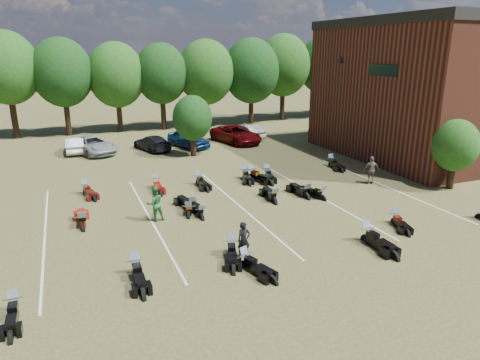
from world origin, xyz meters
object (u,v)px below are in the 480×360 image
person_grey (371,170)px  motorcycle_0 (16,313)px  motorcycle_7 (84,230)px  person_black (244,240)px  motorcycle_14 (86,194)px  motorcycle_3 (245,268)px  person_green (155,204)px  car_4 (188,139)px

person_grey → motorcycle_0: person_grey is taller
person_grey → motorcycle_7: (-17.71, -0.72, -0.93)m
person_black → motorcycle_14: (-5.65, 11.33, -0.80)m
person_grey → motorcycle_14: 18.00m
motorcycle_0 → motorcycle_3: 8.27m
person_green → motorcycle_3: 6.77m
person_green → motorcycle_3: size_ratio=0.85×
person_black → motorcycle_0: size_ratio=0.78×
motorcycle_0 → motorcycle_3: (8.27, -0.04, 0.00)m
car_4 → motorcycle_14: car_4 is taller
person_grey → motorcycle_3: person_grey is taller
person_black → person_grey: person_grey is taller
person_green → motorcycle_7: person_green is taller
car_4 → motorcycle_3: (-3.95, -22.29, -0.78)m
car_4 → motorcycle_0: 25.40m
car_4 → person_green: (-6.25, -15.99, 0.14)m
person_black → person_green: bearing=111.1°
car_4 → motorcycle_7: car_4 is taller
motorcycle_0 → motorcycle_7: size_ratio=0.84×
car_4 → motorcycle_0: car_4 is taller
motorcycle_3 → motorcycle_14: 13.28m
car_4 → person_green: person_green is taller
car_4 → person_grey: (7.95, -15.10, 0.15)m
motorcycle_0 → car_4: bearing=61.4°
person_green → motorcycle_14: (-3.08, 5.85, -0.92)m
person_grey → motorcycle_0: (-20.18, -7.15, -0.93)m
person_black → person_grey: bearing=24.7°
car_4 → motorcycle_14: 13.81m
car_4 → motorcycle_3: size_ratio=2.12×
person_black → motorcycle_3: bearing=-112.6°
motorcycle_0 → motorcycle_14: size_ratio=0.92×
motorcycle_3 → motorcycle_0: bearing=162.2°
motorcycle_7 → car_4: bearing=-121.8°
car_4 → person_black: person_black is taller
motorcycle_3 → motorcycle_7: motorcycle_7 is taller
person_green → car_4: bearing=-118.9°
car_4 → motorcycle_7: size_ratio=1.87×
person_grey → motorcycle_14: size_ratio=0.83×
person_green → motorcycle_3: (2.29, -6.30, -0.92)m
car_4 → motorcycle_14: bearing=-154.1°
person_grey → motorcycle_3: (-11.90, -7.19, -0.93)m
person_green → person_grey: bearing=176.0°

